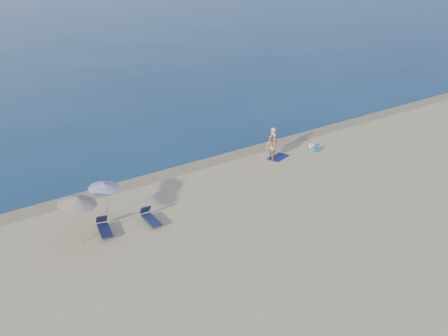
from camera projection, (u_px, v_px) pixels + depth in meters
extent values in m
cube|color=#847254|center=(207.00, 162.00, 37.40)|extent=(240.00, 1.60, 0.00)
imported|color=tan|center=(274.00, 141.00, 38.35)|extent=(0.55, 0.77, 1.96)
imported|color=tan|center=(271.00, 147.00, 37.53)|extent=(0.70, 0.88, 1.74)
cube|color=#0E174A|center=(278.00, 157.00, 38.21)|extent=(1.79, 1.34, 0.03)
cube|color=silver|center=(312.00, 146.00, 39.97)|extent=(0.38, 0.35, 0.27)
cube|color=#1F68AC|center=(315.00, 149.00, 39.20)|extent=(0.49, 0.37, 0.33)
cylinder|color=silver|center=(107.00, 204.00, 29.62)|extent=(0.04, 0.25, 1.91)
cone|color=white|center=(104.00, 186.00, 29.41)|extent=(1.69, 1.71, 0.47)
sphere|color=silver|center=(104.00, 183.00, 29.34)|extent=(0.05, 0.05, 0.05)
cylinder|color=silver|center=(82.00, 224.00, 27.17)|extent=(0.17, 0.33, 2.26)
cone|color=beige|center=(77.00, 201.00, 26.96)|extent=(2.49, 2.51, 0.60)
sphere|color=silver|center=(77.00, 197.00, 26.88)|extent=(0.07, 0.07, 0.07)
cube|color=black|center=(105.00, 230.00, 28.32)|extent=(0.93, 1.61, 0.10)
cube|color=black|center=(102.00, 219.00, 28.86)|extent=(0.63, 0.50, 0.49)
cylinder|color=#A5A5AD|center=(109.00, 232.00, 28.44)|extent=(0.03, 0.03, 0.22)
cube|color=#161E3D|center=(151.00, 220.00, 29.36)|extent=(0.72, 1.57, 0.10)
cube|color=#161E3D|center=(145.00, 210.00, 29.85)|extent=(0.59, 0.43, 0.49)
cylinder|color=#A5A5AD|center=(155.00, 221.00, 29.50)|extent=(0.03, 0.03, 0.22)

